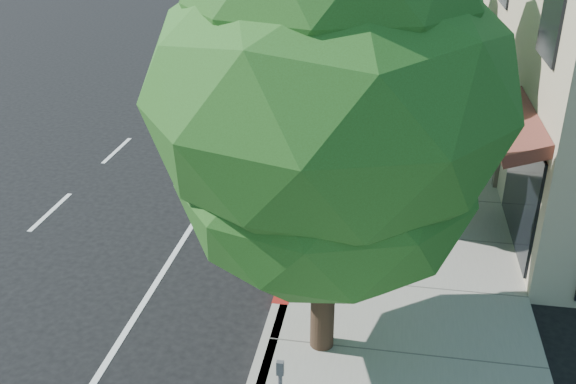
% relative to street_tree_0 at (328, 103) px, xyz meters
% --- Properties ---
extents(ground, '(120.00, 120.00, 0.00)m').
position_rel_street_tree_0_xyz_m(ground, '(-0.90, 2.00, -4.41)').
color(ground, black).
rests_on(ground, ground).
extents(sidewalk, '(4.60, 56.00, 0.15)m').
position_rel_street_tree_0_xyz_m(sidewalk, '(1.40, 10.00, -4.34)').
color(sidewalk, gray).
rests_on(sidewalk, ground).
extents(curb, '(0.30, 56.00, 0.15)m').
position_rel_street_tree_0_xyz_m(curb, '(-0.90, 10.00, -4.34)').
color(curb, '#9E998E').
rests_on(curb, ground).
extents(curb_red_segment, '(0.32, 4.00, 0.15)m').
position_rel_street_tree_0_xyz_m(curb_red_segment, '(-0.90, 3.00, -4.34)').
color(curb_red_segment, maroon).
rests_on(curb_red_segment, ground).
extents(street_tree_0, '(5.28, 5.28, 7.42)m').
position_rel_street_tree_0_xyz_m(street_tree_0, '(0.00, 0.00, 0.00)').
color(street_tree_0, black).
rests_on(street_tree_0, ground).
extents(street_tree_1, '(5.11, 5.11, 7.57)m').
position_rel_street_tree_0_xyz_m(street_tree_1, '(0.00, 6.00, 0.15)').
color(street_tree_1, black).
rests_on(street_tree_1, ground).
extents(cyclist, '(0.41, 0.61, 1.64)m').
position_rel_street_tree_0_xyz_m(cyclist, '(-0.65, 5.00, -3.59)').
color(cyclist, silver).
rests_on(cyclist, ground).
extents(bicycle, '(2.14, 0.84, 1.11)m').
position_rel_street_tree_0_xyz_m(bicycle, '(-2.70, 4.99, -3.86)').
color(bicycle, navy).
rests_on(bicycle, ground).
extents(silver_suv, '(3.02, 5.54, 1.47)m').
position_rel_street_tree_0_xyz_m(silver_suv, '(-2.02, 7.50, -3.68)').
color(silver_suv, silver).
rests_on(silver_suv, ground).
extents(dark_sedan, '(2.24, 4.99, 1.59)m').
position_rel_street_tree_0_xyz_m(dark_sedan, '(-2.16, 11.01, -3.62)').
color(dark_sedan, black).
rests_on(dark_sedan, ground).
extents(white_pickup, '(2.88, 5.56, 1.54)m').
position_rel_street_tree_0_xyz_m(white_pickup, '(-2.30, 18.91, -3.64)').
color(white_pickup, white).
rests_on(white_pickup, ground).
extents(dark_suv_far, '(2.20, 5.25, 1.77)m').
position_rel_street_tree_0_xyz_m(dark_suv_far, '(-3.10, 25.91, -3.53)').
color(dark_suv_far, black).
rests_on(dark_suv_far, ground).
extents(pedestrian, '(1.06, 1.00, 1.72)m').
position_rel_street_tree_0_xyz_m(pedestrian, '(3.10, 14.42, -3.40)').
color(pedestrian, black).
rests_on(pedestrian, sidewalk).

